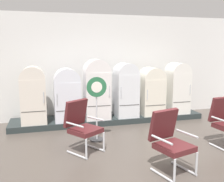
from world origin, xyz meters
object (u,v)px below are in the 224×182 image
object	(u,v)px
refrigerator_0	(33,93)
armchair_center	(170,139)
refrigerator_3	(126,88)
armchair_left	(82,124)
sign_stand	(97,110)
refrigerator_5	(177,86)
refrigerator_4	(151,90)
refrigerator_2	(97,87)
refrigerator_1	(67,93)

from	to	relation	value
refrigerator_0	armchair_center	xyz separation A→B (m)	(2.27, -3.03, -0.36)
refrigerator_3	armchair_left	world-z (taller)	refrigerator_3
sign_stand	refrigerator_5	bearing A→B (deg)	25.26
refrigerator_4	refrigerator_5	size ratio (longest dim) A/B	0.92
refrigerator_2	refrigerator_4	world-z (taller)	refrigerator_2
refrigerator_1	refrigerator_5	xyz separation A→B (m)	(3.25, 0.00, 0.06)
refrigerator_5	refrigerator_2	bearing A→B (deg)	179.82
refrigerator_3	armchair_center	bearing A→B (deg)	-94.24
refrigerator_5	refrigerator_0	bearing A→B (deg)	179.95
refrigerator_0	refrigerator_1	bearing A→B (deg)	-0.47
refrigerator_1	sign_stand	xyz separation A→B (m)	(0.53, -1.28, -0.19)
refrigerator_5	armchair_center	distance (m)	3.55
refrigerator_3	refrigerator_1	bearing A→B (deg)	-178.81
refrigerator_0	armchair_center	bearing A→B (deg)	-53.06
refrigerator_1	refrigerator_2	bearing A→B (deg)	0.79
refrigerator_0	refrigerator_4	world-z (taller)	refrigerator_0
refrigerator_5	armchair_left	size ratio (longest dim) A/B	1.44
refrigerator_1	armchair_center	bearing A→B (deg)	-64.83
armchair_center	refrigerator_4	bearing A→B (deg)	71.72
armchair_left	sign_stand	bearing A→B (deg)	50.89
refrigerator_2	sign_stand	xyz separation A→B (m)	(-0.27, -1.29, -0.32)
refrigerator_4	refrigerator_5	xyz separation A→B (m)	(0.83, -0.02, 0.07)
refrigerator_5	sign_stand	distance (m)	3.02
refrigerator_2	armchair_left	distance (m)	1.98
refrigerator_2	refrigerator_5	world-z (taller)	refrigerator_2
refrigerator_0	sign_stand	distance (m)	1.91
refrigerator_2	refrigerator_3	size ratio (longest dim) A/B	1.07
refrigerator_2	refrigerator_4	bearing A→B (deg)	0.49
refrigerator_3	sign_stand	distance (m)	1.74
refrigerator_0	refrigerator_4	xyz separation A→B (m)	(3.28, 0.02, -0.05)
refrigerator_4	armchair_center	distance (m)	3.22
refrigerator_3	sign_stand	world-z (taller)	refrigerator_3
refrigerator_5	armchair_center	size ratio (longest dim) A/B	1.44
refrigerator_0	refrigerator_1	distance (m)	0.86
armchair_center	armchair_left	bearing A→B (deg)	136.59
sign_stand	armchair_center	bearing A→B (deg)	-62.99
refrigerator_0	refrigerator_4	bearing A→B (deg)	0.31
refrigerator_4	sign_stand	size ratio (longest dim) A/B	0.95
refrigerator_0	armchair_center	world-z (taller)	refrigerator_0
refrigerator_2	refrigerator_5	size ratio (longest dim) A/B	1.08
refrigerator_1	refrigerator_3	size ratio (longest dim) A/B	0.92
refrigerator_4	armchair_left	bearing A→B (deg)	-141.82
refrigerator_3	armchair_left	size ratio (longest dim) A/B	1.45
refrigerator_0	refrigerator_4	distance (m)	3.28
refrigerator_3	sign_stand	size ratio (longest dim) A/B	1.05
refrigerator_1	refrigerator_2	distance (m)	0.81
refrigerator_4	armchair_center	world-z (taller)	refrigerator_4
refrigerator_2	refrigerator_0	bearing A→B (deg)	-179.86
refrigerator_1	refrigerator_4	xyz separation A→B (m)	(2.42, 0.02, -0.01)
refrigerator_4	armchair_left	distance (m)	2.95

